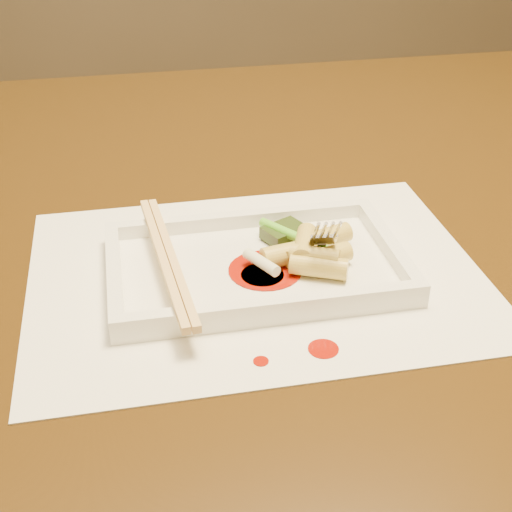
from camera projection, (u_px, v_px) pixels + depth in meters
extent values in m
cube|color=black|center=(284.00, 205.00, 0.79)|extent=(1.40, 0.90, 0.04)
cube|color=white|center=(256.00, 274.00, 0.64)|extent=(0.40, 0.30, 0.00)
cylinder|color=#991204|center=(323.00, 349.00, 0.55)|extent=(0.02, 0.02, 0.00)
cylinder|color=#991204|center=(261.00, 361.00, 0.53)|extent=(0.01, 0.01, 0.00)
cube|color=white|center=(256.00, 269.00, 0.64)|extent=(0.26, 0.16, 0.01)
cube|color=white|center=(241.00, 219.00, 0.69)|extent=(0.26, 0.01, 0.01)
cube|color=white|center=(274.00, 307.00, 0.57)|extent=(0.26, 0.01, 0.01)
cube|color=white|center=(114.00, 274.00, 0.61)|extent=(0.01, 0.14, 0.01)
cube|color=white|center=(389.00, 245.00, 0.65)|extent=(0.01, 0.14, 0.01)
cube|color=black|center=(284.00, 232.00, 0.67)|extent=(0.05, 0.04, 0.01)
cylinder|color=#EAEACC|center=(261.00, 262.00, 0.62)|extent=(0.03, 0.04, 0.01)
cylinder|color=#49A91B|center=(297.00, 237.00, 0.65)|extent=(0.06, 0.07, 0.01)
cube|color=#DFB26F|center=(162.00, 258.00, 0.61)|extent=(0.02, 0.21, 0.01)
cube|color=#DFB26F|center=(172.00, 257.00, 0.61)|extent=(0.02, 0.21, 0.01)
cylinder|color=#991204|center=(265.00, 270.00, 0.63)|extent=(0.07, 0.07, 0.00)
cylinder|color=#991204|center=(262.00, 275.00, 0.62)|extent=(0.04, 0.04, 0.00)
cylinder|color=#CCBF5F|center=(326.00, 238.00, 0.65)|extent=(0.05, 0.03, 0.02)
cylinder|color=#CCBF5F|center=(319.00, 267.00, 0.61)|extent=(0.05, 0.04, 0.02)
cylinder|color=#CCBF5F|center=(305.00, 245.00, 0.63)|extent=(0.03, 0.05, 0.02)
cylinder|color=#CCBF5F|center=(306.00, 251.00, 0.63)|extent=(0.05, 0.04, 0.02)
cylinder|color=#CCBF5F|center=(288.00, 254.00, 0.63)|extent=(0.05, 0.03, 0.02)
cylinder|color=#CCBF5F|center=(314.00, 256.00, 0.62)|extent=(0.05, 0.03, 0.02)
cylinder|color=#CCBF5F|center=(327.00, 257.00, 0.63)|extent=(0.05, 0.03, 0.02)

